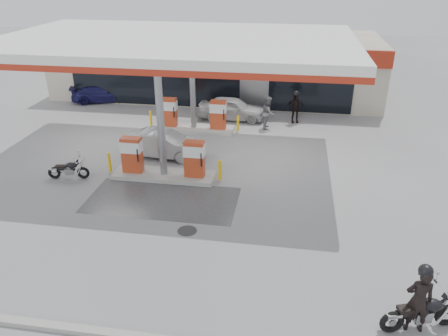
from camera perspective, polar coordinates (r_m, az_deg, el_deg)
The scene contains 17 objects.
ground at distance 17.87m, azimuth -9.59°, elevation -4.01°, with size 90.00×90.00×0.00m, color gray.
wet_patch at distance 17.72m, azimuth -8.05°, elevation -4.15°, with size 6.00×3.00×0.00m, color #4C4C4F.
drain_cover at distance 15.72m, azimuth -4.83°, elevation -8.17°, with size 0.70×0.70×0.01m, color #38383A.
kerb at distance 12.72m, azimuth -19.83°, elevation -19.11°, with size 28.00×0.25×0.15m, color gray.
store_building at distance 31.77m, azimuth -0.82°, elevation 13.38°, with size 22.00×8.22×4.00m.
canopy at distance 20.66m, azimuth -6.29°, elevation 15.83°, with size 16.00×10.02×5.51m.
pump_island_near at distance 19.23m, azimuth -7.93°, elevation 0.73°, with size 5.14×1.30×1.78m.
pump_island_far at distance 24.61m, azimuth -4.00°, elevation 6.53°, with size 5.14×1.30×1.78m.
main_motorcycle at distance 12.87m, azimuth 24.47°, elevation -16.87°, with size 2.15×1.00×1.14m.
biker_main at distance 12.47m, azimuth 24.07°, elevation -15.49°, with size 0.70×0.46×1.93m, color black.
parked_motorcycle at distance 20.22m, azimuth -19.58°, elevation -0.24°, with size 1.81×0.69×0.93m.
sedan_white at distance 26.35m, azimuth 1.06°, elevation 7.81°, with size 1.60×3.97×1.35m, color #BCBCBE.
attendant at distance 24.93m, azimuth 5.80°, elevation 7.21°, with size 0.89×0.69×1.83m, color slate.
hatchback_silver at distance 21.36m, azimuth -7.94°, elevation 3.14°, with size 1.37×3.93×1.30m, color #989CA0.
parked_car_left at distance 30.92m, azimuth -15.64°, elevation 9.38°, with size 1.63×4.01×1.16m, color #17164A.
parked_car_right at distance 29.87m, azimuth 13.52°, elevation 9.12°, with size 2.02×4.38×1.22m, color #4F1113.
biker_walking at distance 26.05m, azimuth 9.29°, elevation 7.78°, with size 1.06×0.44×1.80m, color black.
Camera 1 is at (5.36, -14.65, 8.71)m, focal length 35.00 mm.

